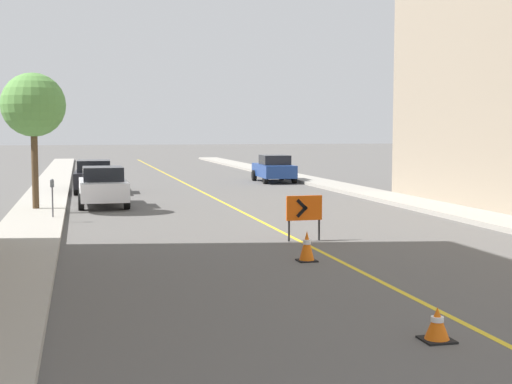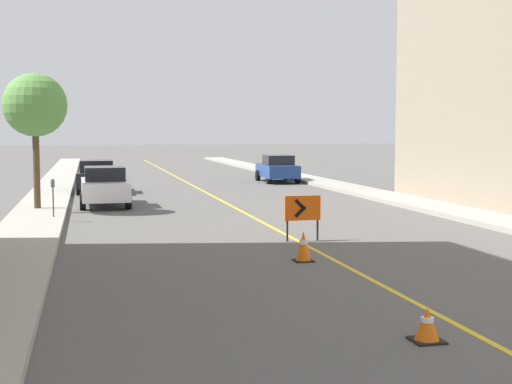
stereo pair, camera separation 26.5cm
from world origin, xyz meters
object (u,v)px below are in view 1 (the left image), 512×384
Objects in this scene: arrow_barricade_primary at (304,210)px; parked_car_curb_far at (274,168)px; traffic_cone_third at (307,246)px; parking_meter_near_curb at (52,190)px; parked_car_curb_near at (103,186)px; parked_car_curb_mid at (94,176)px; traffic_cone_second at (437,324)px; street_tree_left_near at (33,106)px.

arrow_barricade_primary is 22.24m from parked_car_curb_far.
traffic_cone_third is 0.56× the size of parking_meter_near_curb.
arrow_barricade_primary is 0.28× the size of parked_car_curb_far.
parked_car_curb_near is 3.42× the size of parking_meter_near_curb.
parking_meter_near_curb is (-1.56, -11.16, 0.27)m from parked_car_curb_mid.
arrow_barricade_primary is at bearing -70.68° from parked_car_curb_mid.
parked_car_curb_mid reaches higher than parking_meter_near_curb.
parked_car_curb_mid reaches higher than traffic_cone_third.
parked_car_curb_mid is at bearing -152.67° from parked_car_curb_far.
parking_meter_near_curb is (-11.92, -15.90, 0.27)m from parked_car_curb_far.
parked_car_curb_near reaches higher than traffic_cone_third.
arrow_barricade_primary is 0.29× the size of parked_car_curb_near.
parking_meter_near_curb is at bearing -111.51° from parked_car_curb_near.
street_tree_left_near reaches higher than traffic_cone_second.
arrow_barricade_primary is 11.86m from street_tree_left_near.
traffic_cone_third is 0.14× the size of street_tree_left_near.
street_tree_left_near reaches higher than arrow_barricade_primary.
parked_car_curb_far is (5.95, 24.58, 0.45)m from traffic_cone_third.
street_tree_left_near reaches higher than parked_car_curb_mid.
traffic_cone_third is at bearing -60.03° from street_tree_left_near.
arrow_barricade_primary reaches higher than traffic_cone_second.
parking_meter_near_curb reaches higher than arrow_barricade_primary.
street_tree_left_near is at bearing 119.97° from traffic_cone_third.
parked_car_curb_mid is at bearing 106.02° from arrow_barricade_primary.
traffic_cone_second is 16.23m from parking_meter_near_curb.
parked_car_curb_far is at bearing 76.39° from traffic_cone_third.
parked_car_curb_far reaches higher than traffic_cone_second.
street_tree_left_near reaches higher than parking_meter_near_curb.
parked_car_curb_mid is 11.40m from parked_car_curb_far.
parked_car_curb_mid is 0.88× the size of street_tree_left_near.
parked_car_curb_mid is at bearing 74.80° from street_tree_left_near.
arrow_barricade_primary is (0.99, 9.36, 0.62)m from traffic_cone_second.
traffic_cone_third is at bearing -73.38° from parked_car_curb_near.
parked_car_curb_mid is at bearing 102.54° from traffic_cone_third.
parked_car_curb_near reaches higher than traffic_cone_second.
traffic_cone_second is at bearing -98.28° from parked_car_curb_far.
parked_car_curb_near is at bearing -86.11° from parked_car_curb_mid.
street_tree_left_near is (-12.62, -13.02, 3.12)m from parked_car_curb_far.
traffic_cone_second is 0.39× the size of parking_meter_near_curb.
traffic_cone_second is 9.44m from arrow_barricade_primary.
parked_car_curb_mid is 11.28m from parking_meter_near_curb.
street_tree_left_near is (-2.47, -1.82, 3.12)m from parked_car_curb_near.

